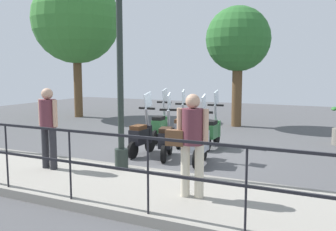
{
  "coord_description": "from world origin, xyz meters",
  "views": [
    {
      "loc": [
        -8.48,
        -3.71,
        2.12
      ],
      "look_at": [
        0.2,
        0.5,
        0.9
      ],
      "focal_mm": 40.0,
      "sensor_mm": 36.0,
      "label": 1
    }
  ],
  "objects_px": {
    "scooter_near_0": "(200,143)",
    "tree_large": "(76,20)",
    "pedestrian_with_bag": "(191,137)",
    "tree_distant": "(238,40)",
    "pedestrian_distant": "(48,122)",
    "scooter_far_0": "(212,130)",
    "scooter_far_2": "(161,125)",
    "scooter_near_1": "(167,138)",
    "lamp_post_near": "(120,61)",
    "scooter_near_2": "(141,136)",
    "scooter_far_1": "(181,128)"
  },
  "relations": [
    {
      "from": "scooter_near_0",
      "to": "tree_large",
      "type": "bearing_deg",
      "value": 47.0
    },
    {
      "from": "pedestrian_with_bag",
      "to": "tree_distant",
      "type": "height_order",
      "value": "tree_distant"
    },
    {
      "from": "pedestrian_with_bag",
      "to": "pedestrian_distant",
      "type": "bearing_deg",
      "value": 75.35
    },
    {
      "from": "tree_large",
      "to": "scooter_far_0",
      "type": "height_order",
      "value": "tree_large"
    },
    {
      "from": "pedestrian_distant",
      "to": "scooter_far_2",
      "type": "bearing_deg",
      "value": 179.18
    },
    {
      "from": "pedestrian_with_bag",
      "to": "scooter_near_1",
      "type": "distance_m",
      "value": 3.15
    },
    {
      "from": "scooter_near_1",
      "to": "scooter_far_0",
      "type": "distance_m",
      "value": 1.67
    },
    {
      "from": "scooter_far_0",
      "to": "pedestrian_distant",
      "type": "bearing_deg",
      "value": 149.91
    },
    {
      "from": "scooter_near_1",
      "to": "tree_large",
      "type": "bearing_deg",
      "value": 36.74
    },
    {
      "from": "tree_large",
      "to": "scooter_near_0",
      "type": "relative_size",
      "value": 3.93
    },
    {
      "from": "lamp_post_near",
      "to": "pedestrian_distant",
      "type": "xyz_separation_m",
      "value": [
        -0.61,
        1.29,
        -1.17
      ]
    },
    {
      "from": "pedestrian_with_bag",
      "to": "scooter_near_0",
      "type": "height_order",
      "value": "pedestrian_with_bag"
    },
    {
      "from": "pedestrian_distant",
      "to": "tree_distant",
      "type": "xyz_separation_m",
      "value": [
        7.89,
        -1.57,
        2.05
      ]
    },
    {
      "from": "scooter_near_1",
      "to": "scooter_near_2",
      "type": "bearing_deg",
      "value": 70.11
    },
    {
      "from": "pedestrian_with_bag",
      "to": "scooter_far_2",
      "type": "height_order",
      "value": "pedestrian_with_bag"
    },
    {
      "from": "pedestrian_distant",
      "to": "scooter_far_0",
      "type": "xyz_separation_m",
      "value": [
        3.86,
        -2.04,
        -0.6
      ]
    },
    {
      "from": "tree_large",
      "to": "scooter_near_2",
      "type": "relative_size",
      "value": 3.93
    },
    {
      "from": "scooter_far_0",
      "to": "scooter_far_1",
      "type": "height_order",
      "value": "same"
    },
    {
      "from": "pedestrian_distant",
      "to": "tree_distant",
      "type": "distance_m",
      "value": 8.3
    },
    {
      "from": "scooter_near_0",
      "to": "scooter_far_1",
      "type": "distance_m",
      "value": 2.01
    },
    {
      "from": "pedestrian_distant",
      "to": "scooter_near_1",
      "type": "xyz_separation_m",
      "value": [
        2.29,
        -1.45,
        -0.6
      ]
    },
    {
      "from": "lamp_post_near",
      "to": "scooter_far_1",
      "type": "bearing_deg",
      "value": 2.29
    },
    {
      "from": "scooter_near_1",
      "to": "scooter_far_1",
      "type": "height_order",
      "value": "same"
    },
    {
      "from": "pedestrian_with_bag",
      "to": "pedestrian_distant",
      "type": "height_order",
      "value": "same"
    },
    {
      "from": "tree_large",
      "to": "scooter_near_0",
      "type": "distance_m",
      "value": 10.1
    },
    {
      "from": "tree_distant",
      "to": "scooter_far_0",
      "type": "distance_m",
      "value": 4.84
    },
    {
      "from": "tree_large",
      "to": "scooter_far_1",
      "type": "height_order",
      "value": "tree_large"
    },
    {
      "from": "lamp_post_near",
      "to": "scooter_near_1",
      "type": "xyz_separation_m",
      "value": [
        1.69,
        -0.17,
        -1.77
      ]
    },
    {
      "from": "lamp_post_near",
      "to": "scooter_near_1",
      "type": "distance_m",
      "value": 2.45
    },
    {
      "from": "tree_large",
      "to": "tree_distant",
      "type": "relative_size",
      "value": 1.4
    },
    {
      "from": "tree_large",
      "to": "scooter_far_1",
      "type": "relative_size",
      "value": 3.93
    },
    {
      "from": "scooter_far_1",
      "to": "scooter_far_0",
      "type": "bearing_deg",
      "value": -100.47
    },
    {
      "from": "scooter_near_2",
      "to": "scooter_far_2",
      "type": "relative_size",
      "value": 1.0
    },
    {
      "from": "scooter_near_0",
      "to": "scooter_far_0",
      "type": "height_order",
      "value": "same"
    },
    {
      "from": "tree_distant",
      "to": "scooter_near_0",
      "type": "xyz_separation_m",
      "value": [
        -5.71,
        -0.77,
        -2.64
      ]
    },
    {
      "from": "tree_distant",
      "to": "scooter_near_2",
      "type": "height_order",
      "value": "tree_distant"
    },
    {
      "from": "tree_distant",
      "to": "scooter_near_1",
      "type": "distance_m",
      "value": 6.19
    },
    {
      "from": "lamp_post_near",
      "to": "pedestrian_with_bag",
      "type": "bearing_deg",
      "value": -116.3
    },
    {
      "from": "tree_large",
      "to": "lamp_post_near",
      "type": "bearing_deg",
      "value": -135.88
    },
    {
      "from": "tree_large",
      "to": "scooter_far_2",
      "type": "xyz_separation_m",
      "value": [
        -3.47,
        -5.81,
        -3.69
      ]
    },
    {
      "from": "tree_distant",
      "to": "scooter_far_2",
      "type": "xyz_separation_m",
      "value": [
        -3.85,
        1.17,
        -2.64
      ]
    },
    {
      "from": "tree_distant",
      "to": "scooter_far_2",
      "type": "relative_size",
      "value": 2.82
    },
    {
      "from": "scooter_far_1",
      "to": "tree_large",
      "type": "bearing_deg",
      "value": 46.72
    },
    {
      "from": "scooter_far_1",
      "to": "scooter_far_2",
      "type": "distance_m",
      "value": 0.79
    },
    {
      "from": "tree_distant",
      "to": "tree_large",
      "type": "bearing_deg",
      "value": 93.13
    },
    {
      "from": "tree_distant",
      "to": "pedestrian_with_bag",
      "type": "bearing_deg",
      "value": -169.18
    },
    {
      "from": "scooter_near_2",
      "to": "scooter_far_0",
      "type": "distance_m",
      "value": 2.0
    },
    {
      "from": "lamp_post_near",
      "to": "scooter_far_1",
      "type": "relative_size",
      "value": 3.06
    },
    {
      "from": "tree_distant",
      "to": "scooter_near_2",
      "type": "relative_size",
      "value": 2.82
    },
    {
      "from": "pedestrian_with_bag",
      "to": "scooter_far_1",
      "type": "height_order",
      "value": "pedestrian_with_bag"
    }
  ]
}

